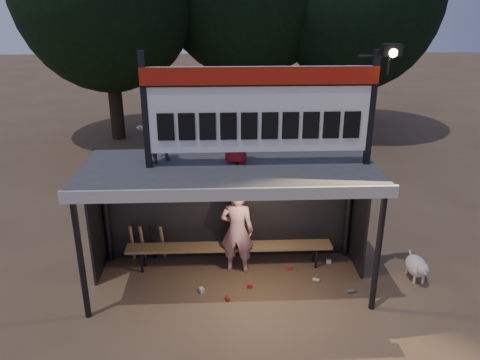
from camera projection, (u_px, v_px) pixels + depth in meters
name	position (u px, v px, depth m)	size (l,w,h in m)	color
ground	(230.00, 282.00, 8.77)	(80.00, 80.00, 0.00)	brown
player	(237.00, 230.00, 8.84)	(0.64, 0.42, 1.75)	silver
child_a	(152.00, 129.00, 7.94)	(0.57, 0.44, 1.17)	slate
child_b	(236.00, 133.00, 7.90)	(0.52, 0.34, 1.06)	maroon
dugout_shelter	(229.00, 186.00, 8.33)	(5.10, 2.08, 2.32)	#3B3B3E
scoreboard_assembly	(263.00, 107.00, 7.58)	(4.10, 0.27, 1.99)	black
bench	(229.00, 247.00, 9.12)	(4.00, 0.35, 0.48)	olive
dog	(417.00, 266.00, 8.76)	(0.36, 0.81, 0.49)	silver
bats	(148.00, 243.00, 9.31)	(0.67, 0.35, 0.84)	olive
litter	(281.00, 281.00, 8.73)	(2.81, 1.27, 0.08)	#B12F1E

